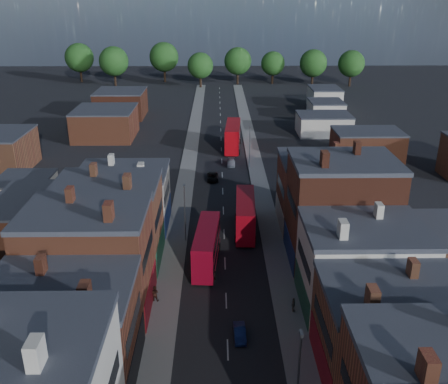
{
  "coord_description": "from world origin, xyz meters",
  "views": [
    {
      "loc": [
        -0.88,
        -29.82,
        31.23
      ],
      "look_at": [
        0.0,
        32.74,
        6.01
      ],
      "focal_mm": 40.0,
      "sensor_mm": 36.0,
      "label": 1
    }
  ],
  "objects_px": {
    "bus_0": "(207,246)",
    "car_3": "(231,163)",
    "bus_2": "(233,136)",
    "car_2": "(213,177)",
    "ped_3": "(293,305)",
    "bus_1": "(245,214)",
    "ped_1": "(155,293)",
    "car_1": "(240,333)"
  },
  "relations": [
    {
      "from": "bus_0",
      "to": "car_3",
      "type": "relative_size",
      "value": 3.0
    },
    {
      "from": "bus_1",
      "to": "car_1",
      "type": "xyz_separation_m",
      "value": [
        -1.75,
        -23.24,
        -2.05
      ]
    },
    {
      "from": "bus_2",
      "to": "car_3",
      "type": "relative_size",
      "value": 3.45
    },
    {
      "from": "bus_2",
      "to": "bus_0",
      "type": "bearing_deg",
      "value": -91.62
    },
    {
      "from": "bus_0",
      "to": "bus_2",
      "type": "relative_size",
      "value": 0.87
    },
    {
      "from": "car_1",
      "to": "car_2",
      "type": "relative_size",
      "value": 0.76
    },
    {
      "from": "bus_0",
      "to": "car_1",
      "type": "xyz_separation_m",
      "value": [
        3.43,
        -14.18,
        -2.0
      ]
    },
    {
      "from": "bus_2",
      "to": "car_3",
      "type": "xyz_separation_m",
      "value": [
        -0.62,
        -10.84,
        -2.39
      ]
    },
    {
      "from": "car_2",
      "to": "ped_3",
      "type": "distance_m",
      "value": 40.38
    },
    {
      "from": "car_1",
      "to": "car_2",
      "type": "distance_m",
      "value": 43.57
    },
    {
      "from": "ped_1",
      "to": "bus_2",
      "type": "bearing_deg",
      "value": -88.3
    },
    {
      "from": "ped_3",
      "to": "car_2",
      "type": "bearing_deg",
      "value": 19.14
    },
    {
      "from": "ped_3",
      "to": "ped_1",
      "type": "bearing_deg",
      "value": 88.21
    },
    {
      "from": "bus_1",
      "to": "ped_3",
      "type": "bearing_deg",
      "value": -75.63
    },
    {
      "from": "bus_1",
      "to": "car_1",
      "type": "height_order",
      "value": "bus_1"
    },
    {
      "from": "bus_0",
      "to": "car_2",
      "type": "relative_size",
      "value": 2.6
    },
    {
      "from": "car_3",
      "to": "ped_1",
      "type": "distance_m",
      "value": 46.26
    },
    {
      "from": "car_1",
      "to": "bus_2",
      "type": "bearing_deg",
      "value": 87.08
    },
    {
      "from": "bus_2",
      "to": "ped_3",
      "type": "relative_size",
      "value": 7.84
    },
    {
      "from": "car_2",
      "to": "ped_3",
      "type": "bearing_deg",
      "value": -78.97
    },
    {
      "from": "car_3",
      "to": "bus_1",
      "type": "bearing_deg",
      "value": -85.67
    },
    {
      "from": "bus_0",
      "to": "bus_1",
      "type": "xyz_separation_m",
      "value": [
        5.19,
        9.06,
        0.06
      ]
    },
    {
      "from": "ped_3",
      "to": "bus_0",
      "type": "bearing_deg",
      "value": 48.93
    },
    {
      "from": "bus_0",
      "to": "car_3",
      "type": "height_order",
      "value": "bus_0"
    },
    {
      "from": "bus_0",
      "to": "ped_3",
      "type": "bearing_deg",
      "value": -43.16
    },
    {
      "from": "bus_1",
      "to": "ped_1",
      "type": "bearing_deg",
      "value": -119.52
    },
    {
      "from": "car_1",
      "to": "car_2",
      "type": "height_order",
      "value": "car_2"
    },
    {
      "from": "bus_1",
      "to": "car_3",
      "type": "distance_m",
      "value": 28.36
    },
    {
      "from": "car_2",
      "to": "ped_3",
      "type": "height_order",
      "value": "ped_3"
    },
    {
      "from": "bus_0",
      "to": "car_3",
      "type": "bearing_deg",
      "value": 88.4
    },
    {
      "from": "ped_1",
      "to": "ped_3",
      "type": "bearing_deg",
      "value": -176.54
    },
    {
      "from": "car_2",
      "to": "car_3",
      "type": "relative_size",
      "value": 1.15
    },
    {
      "from": "car_3",
      "to": "car_1",
      "type": "bearing_deg",
      "value": -88.68
    },
    {
      "from": "car_2",
      "to": "bus_1",
      "type": "bearing_deg",
      "value": -78.37
    },
    {
      "from": "bus_2",
      "to": "ped_3",
      "type": "height_order",
      "value": "bus_2"
    },
    {
      "from": "car_1",
      "to": "car_3",
      "type": "relative_size",
      "value": 0.88
    },
    {
      "from": "car_3",
      "to": "ped_3",
      "type": "height_order",
      "value": "ped_3"
    },
    {
      "from": "bus_0",
      "to": "car_3",
      "type": "distance_m",
      "value": 37.59
    },
    {
      "from": "bus_0",
      "to": "ped_1",
      "type": "height_order",
      "value": "bus_0"
    },
    {
      "from": "car_2",
      "to": "bus_2",
      "type": "bearing_deg",
      "value": 76.14
    },
    {
      "from": "car_3",
      "to": "ped_1",
      "type": "relative_size",
      "value": 2.07
    },
    {
      "from": "car_1",
      "to": "car_2",
      "type": "bearing_deg",
      "value": 92.07
    }
  ]
}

